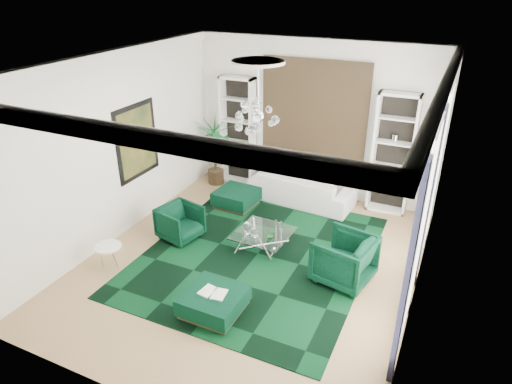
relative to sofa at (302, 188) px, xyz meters
The scene contains 30 objects.
floor 2.87m from the sofa, 90.00° to the right, with size 6.00×7.00×0.02m, color tan.
ceiling 4.47m from the sofa, 90.00° to the right, with size 6.00×7.00×0.02m, color white.
wall_back 1.67m from the sofa, 90.00° to the left, with size 6.00×0.02×3.80m, color white.
wall_front 6.54m from the sofa, 90.00° to the right, with size 6.00×0.02×3.80m, color white.
wall_left 4.42m from the sofa, 136.56° to the right, with size 0.02×7.00×3.80m, color white.
wall_right 4.42m from the sofa, 43.44° to the right, with size 0.02×7.00×3.80m, color white.
crown_molding 4.39m from the sofa, 90.00° to the right, with size 6.00×7.00×0.18m, color white, non-canonical shape.
ceiling_medallion 4.25m from the sofa, 90.00° to the right, with size 0.90×0.90×0.05m, color white.
tapestry 1.65m from the sofa, 90.00° to the left, with size 2.50×0.06×2.80m, color black.
shelving_left 2.26m from the sofa, 166.73° to the left, with size 0.90×0.38×2.80m, color white, non-canonical shape.
shelving_right 2.26m from the sofa, 13.27° to the left, with size 0.90×0.38×2.80m, color white, non-canonical shape.
painting 4.01m from the sofa, 142.85° to the right, with size 0.04×1.30×1.60m, color black.
window_near 5.04m from the sofa, 51.43° to the right, with size 0.03×1.10×2.90m, color white.
curtain_near_a 5.56m from the sofa, 56.88° to the right, with size 0.07×0.30×3.25m, color black.
curtain_near_b 4.38m from the sofa, 45.15° to the right, with size 0.07×0.30×3.25m, color black.
window_far 3.62m from the sofa, 24.30° to the right, with size 0.03×1.10×2.90m, color white.
curtain_far_a 3.86m from the sofa, 35.78° to the right, with size 0.07×0.30×3.25m, color black.
curtain_far_b 3.27m from the sofa, 10.92° to the right, with size 0.07×0.30×3.25m, color black.
rug 2.57m from the sofa, 90.00° to the right, with size 4.20×5.00×0.02m, color black.
sofa is the anchor object (origin of this frame).
armchair_left 3.18m from the sofa, 123.44° to the right, with size 0.78×0.80×0.73m, color black.
armchair_right 3.18m from the sofa, 56.56° to the right, with size 0.96×0.98×0.90m, color black.
coffee_table 2.31m from the sofa, 90.00° to the right, with size 1.07×1.07×0.37m, color white, non-canonical shape.
ottoman_side 1.60m from the sofa, 147.80° to the right, with size 0.91×0.91×0.40m, color black.
ottoman_front 4.40m from the sofa, 89.35° to the right, with size 0.94×0.94×0.38m, color black.
book 4.40m from the sofa, 89.35° to the right, with size 0.45×0.30×0.03m, color white.
side_table 4.77m from the sofa, 119.52° to the right, with size 0.49×0.49×0.48m, color white.
palm 2.57m from the sofa, behind, with size 1.43×1.43×2.29m, color #155A28, non-canonical shape.
chandelier 3.56m from the sofa, 90.00° to the right, with size 0.86×0.86×0.78m, color white, non-canonical shape.
table_plant 2.54m from the sofa, 83.94° to the right, with size 0.15×0.12×0.26m, color #155A28.
Camera 1 is at (3.20, -6.67, 5.11)m, focal length 32.00 mm.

